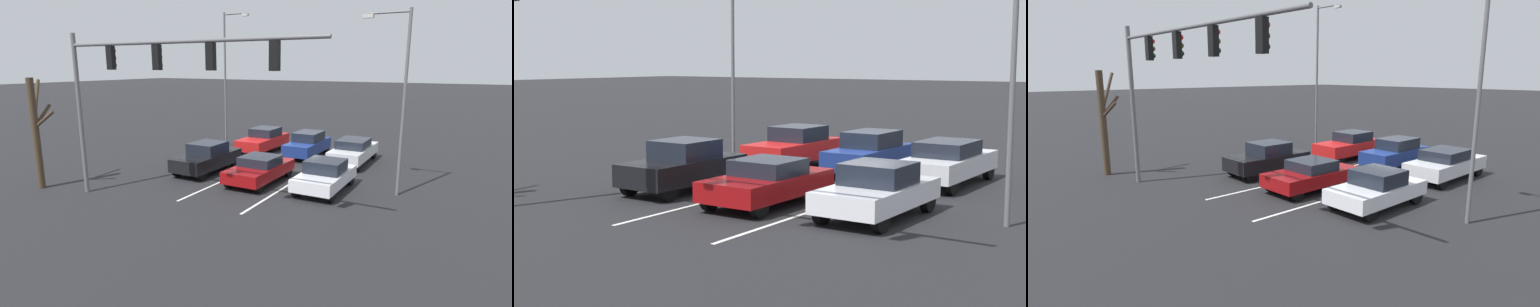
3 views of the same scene
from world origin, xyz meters
TOP-DOWN VIEW (x-y plane):
  - ground_plane at (0.00, 0.00)m, footprint 240.00×240.00m
  - lane_stripe_left_divider at (-1.61, 2.12)m, footprint 0.12×16.23m
  - lane_stripe_center_divider at (1.61, 2.12)m, footprint 0.12×16.23m
  - car_maroon_midlane_front at (-0.10, 5.87)m, footprint 1.95×4.30m
  - car_white_leftlane_front at (-3.45, 5.62)m, footprint 1.89×4.11m
  - car_black_rightlane_front at (3.40, 5.54)m, footprint 1.88×4.31m
  - car_silver_leftlane_second at (-3.12, -0.35)m, footprint 1.85×4.80m
  - car_navy_midlane_second at (-0.00, -0.79)m, footprint 1.71×4.29m
  - car_red_rightlane_second at (3.17, -0.66)m, footprint 1.85×4.54m
  - traffic_signal_gantry at (2.19, 11.21)m, footprint 11.68×0.37m
  - street_lamp_right_shoulder at (6.38, -1.18)m, footprint 1.98×0.24m
  - street_lamp_left_shoulder at (-6.36, 4.70)m, footprint 2.03×0.24m

SIDE VIEW (x-z plane):
  - ground_plane at x=0.00m, z-range 0.00..0.00m
  - lane_stripe_left_divider at x=-1.61m, z-range 0.00..0.01m
  - lane_stripe_center_divider at x=1.61m, z-range 0.00..0.01m
  - car_maroon_midlane_front at x=-0.10m, z-range 0.02..1.36m
  - car_white_leftlane_front at x=-3.45m, z-range 0.00..1.48m
  - car_silver_leftlane_second at x=-3.12m, z-range 0.04..1.53m
  - car_navy_midlane_second at x=0.00m, z-range 0.01..1.59m
  - car_black_rightlane_front at x=3.40m, z-range 0.00..1.63m
  - car_red_rightlane_second at x=3.17m, z-range 0.01..1.62m
  - street_lamp_left_shoulder at x=-6.36m, z-range 0.63..8.75m
  - street_lamp_right_shoulder at x=6.38m, z-range 0.64..9.98m
  - traffic_signal_gantry at x=2.19m, z-range 1.83..8.98m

